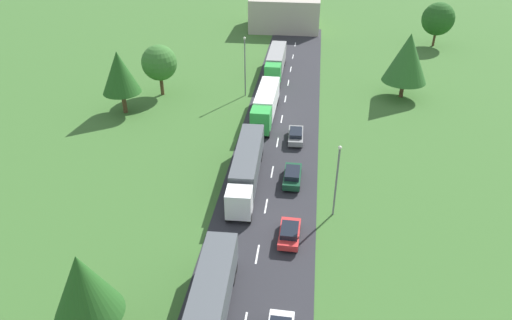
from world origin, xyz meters
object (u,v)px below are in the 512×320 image
(tree_ash, at_px, (119,72))
(truck_fourth, at_px, (276,62))
(truck_third, at_px, (266,103))
(lamppost_second, at_px, (337,177))
(car_fourth, at_px, (292,176))
(distant_building, at_px, (286,12))
(car_third, at_px, (289,233))
(tree_pine, at_px, (407,58))
(tree_birch, at_px, (83,286))
(tree_oak, at_px, (159,63))
(truck_second, at_px, (247,166))
(car_fifth, at_px, (296,135))
(lamppost_third, at_px, (245,64))
(tree_elm, at_px, (438,19))
(truck_lead, at_px, (208,310))

(tree_ash, bearing_deg, truck_fourth, 41.47)
(truck_third, height_order, lamppost_second, lamppost_second)
(car_fourth, xyz_separation_m, distant_building, (-5.18, 60.13, 2.50))
(car_fourth, xyz_separation_m, tree_ash, (-24.11, 14.54, 4.98))
(car_third, height_order, distant_building, distant_building)
(truck_fourth, relative_size, tree_pine, 1.35)
(truck_fourth, distance_m, lamppost_second, 37.85)
(tree_pine, distance_m, tree_ash, 40.19)
(lamppost_second, height_order, tree_birch, tree_birch)
(tree_oak, relative_size, tree_ash, 0.87)
(car_fourth, height_order, tree_ash, tree_ash)
(truck_second, relative_size, tree_pine, 1.48)
(car_fourth, bearing_deg, car_fifth, 90.81)
(car_fourth, height_order, lamppost_third, lamppost_third)
(car_third, distance_m, lamppost_second, 6.81)
(distant_building, bearing_deg, tree_ash, -112.55)
(car_third, distance_m, tree_elm, 65.03)
(lamppost_third, height_order, tree_pine, tree_pine)
(truck_lead, bearing_deg, tree_elm, 67.61)
(lamppost_third, height_order, tree_oak, lamppost_third)
(tree_pine, bearing_deg, tree_elm, 69.75)
(car_third, height_order, tree_elm, tree_elm)
(tree_elm, bearing_deg, truck_lead, -112.39)
(truck_lead, xyz_separation_m, lamppost_third, (-3.61, 42.20, 2.84))
(tree_elm, height_order, distant_building, tree_elm)
(lamppost_second, distance_m, tree_ash, 34.49)
(truck_lead, distance_m, car_fourth, 20.36)
(car_fifth, height_order, lamppost_third, lamppost_third)
(car_third, xyz_separation_m, distant_building, (-5.48, 69.43, 2.55))
(car_third, bearing_deg, truck_fourth, 96.90)
(tree_ash, bearing_deg, tree_pine, 14.92)
(tree_birch, bearing_deg, truck_third, 78.48)
(truck_third, distance_m, tree_elm, 46.00)
(tree_ash, bearing_deg, truck_third, 2.21)
(car_fourth, bearing_deg, car_third, -88.14)
(truck_fourth, bearing_deg, car_third, -83.10)
(car_fifth, distance_m, tree_birch, 33.85)
(truck_fourth, distance_m, car_fourth, 32.09)
(truck_fourth, bearing_deg, tree_elm, 33.57)
(truck_second, height_order, distant_building, distant_building)
(truck_lead, distance_m, car_third, 11.69)
(tree_elm, bearing_deg, tree_pine, -110.25)
(lamppost_second, bearing_deg, car_fourth, 130.52)
(truck_lead, xyz_separation_m, car_third, (5.08, 10.45, -1.26))
(truck_fourth, relative_size, lamppost_third, 1.45)
(lamppost_second, height_order, tree_ash, tree_ash)
(lamppost_second, distance_m, tree_pine, 31.71)
(car_fourth, xyz_separation_m, tree_birch, (-12.15, -22.04, 5.01))
(tree_birch, xyz_separation_m, distant_building, (6.97, 82.17, -2.51))
(tree_oak, bearing_deg, truck_second, -53.81)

